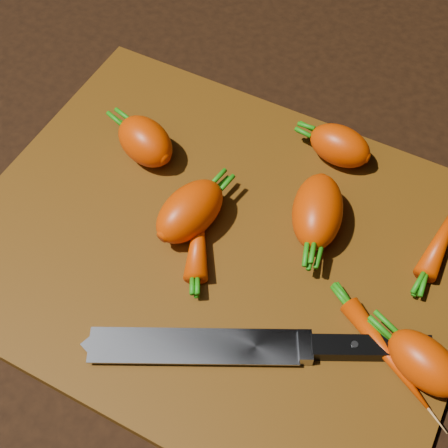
% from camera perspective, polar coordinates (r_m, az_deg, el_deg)
% --- Properties ---
extents(ground, '(2.00, 2.00, 0.01)m').
position_cam_1_polar(ground, '(0.64, -0.41, -2.40)').
color(ground, black).
extents(cutting_board, '(0.50, 0.40, 0.01)m').
position_cam_1_polar(cutting_board, '(0.63, -0.42, -1.88)').
color(cutting_board, '#532E08').
rests_on(cutting_board, ground).
extents(carrot_0, '(0.08, 0.07, 0.05)m').
position_cam_1_polar(carrot_0, '(0.68, -7.22, 7.51)').
color(carrot_0, '#E03B00').
rests_on(carrot_0, cutting_board).
extents(carrot_1, '(0.07, 0.10, 0.05)m').
position_cam_1_polar(carrot_1, '(0.62, 8.55, 1.16)').
color(carrot_1, '#E03B00').
rests_on(carrot_1, cutting_board).
extents(carrot_2, '(0.07, 0.09, 0.05)m').
position_cam_1_polar(carrot_2, '(0.62, -3.13, 1.18)').
color(carrot_2, '#E03B00').
rests_on(carrot_2, cutting_board).
extents(carrot_3, '(0.07, 0.05, 0.04)m').
position_cam_1_polar(carrot_3, '(0.69, 10.55, 7.05)').
color(carrot_3, '#E03B00').
rests_on(carrot_3, cutting_board).
extents(carrot_4, '(0.08, 0.06, 0.04)m').
position_cam_1_polar(carrot_4, '(0.57, 17.88, -11.98)').
color(carrot_4, '#E03B00').
rests_on(carrot_4, cutting_board).
extents(carrot_5, '(0.03, 0.11, 0.02)m').
position_cam_1_polar(carrot_5, '(0.66, 19.47, -0.88)').
color(carrot_5, '#E03B00').
rests_on(carrot_5, cutting_board).
extents(carrot_6, '(0.10, 0.08, 0.02)m').
position_cam_1_polar(carrot_6, '(0.58, 14.63, -11.39)').
color(carrot_6, '#E03B00').
rests_on(carrot_6, cutting_board).
extents(carrot_7, '(0.06, 0.09, 0.02)m').
position_cam_1_polar(carrot_7, '(0.62, -2.38, -1.26)').
color(carrot_7, '#E03B00').
rests_on(carrot_7, cutting_board).
extents(knife, '(0.29, 0.16, 0.02)m').
position_cam_1_polar(knife, '(0.57, -0.89, -11.11)').
color(knife, gray).
rests_on(knife, cutting_board).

